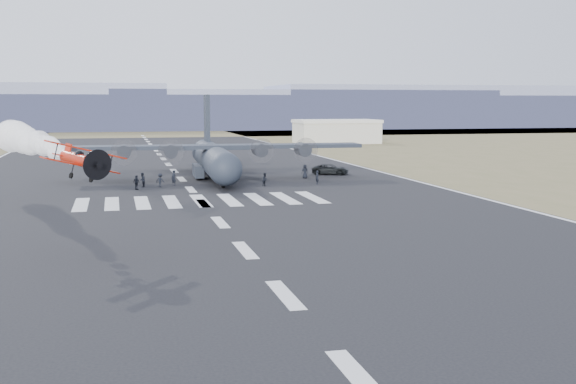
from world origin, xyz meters
name	(u,v)px	position (x,y,z in m)	size (l,w,h in m)	color
ground	(359,378)	(0.00, 0.00, 0.00)	(500.00, 500.00, 0.00)	black
scrub_far	(140,132)	(0.00, 230.00, 0.00)	(500.00, 80.00, 0.00)	brown
runway_markings	(191,190)	(0.00, 60.00, 0.01)	(60.00, 260.00, 0.01)	silver
ridge_seg_d	(136,112)	(0.00, 260.00, 6.50)	(150.00, 50.00, 13.00)	#848AA7
ridge_seg_e	(300,109)	(65.00, 260.00, 7.50)	(150.00, 50.00, 15.00)	#848AA7
ridge_seg_f	(448,107)	(130.00, 260.00, 8.50)	(150.00, 50.00, 17.00)	#848AA7
hangar_right	(336,131)	(46.00, 150.00, 3.01)	(20.50, 12.50, 5.90)	beige
aerobatic_biplane	(81,159)	(-10.77, 24.97, 6.41)	(5.48, 5.19, 2.79)	#B62B0C
smoke_trail	(21,138)	(-17.64, 51.98, 6.67)	(10.05, 33.47, 3.51)	white
transport_aircraft	(214,157)	(4.42, 72.14, 2.92)	(39.15, 32.24, 11.31)	#1E212D
support_vehicle	(330,169)	(21.17, 73.46, 0.72)	(2.40, 5.21, 1.45)	black
crew_a	(174,178)	(-1.59, 64.77, 0.94)	(0.68, 0.56, 1.87)	black
crew_b	(265,180)	(9.22, 61.51, 0.80)	(0.78, 0.48, 1.60)	black
crew_c	(160,180)	(-3.33, 63.31, 0.84)	(1.08, 0.50, 1.67)	black
crew_d	(137,182)	(-6.19, 61.30, 0.86)	(1.01, 0.52, 1.72)	black
crew_e	(305,171)	(16.31, 69.21, 0.92)	(0.90, 0.55, 1.84)	black
crew_f	(227,179)	(4.69, 62.63, 0.91)	(1.68, 0.54, 1.81)	black
crew_g	(317,177)	(15.96, 61.96, 0.86)	(0.63, 0.52, 1.72)	black
crew_h	(142,180)	(-5.44, 63.86, 0.88)	(0.85, 0.53, 1.75)	black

